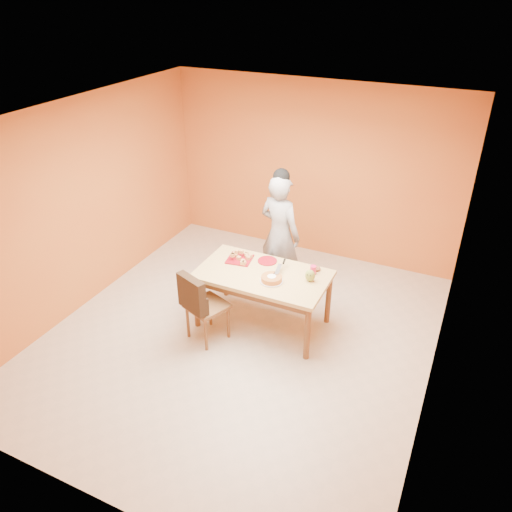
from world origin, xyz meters
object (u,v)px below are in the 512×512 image
at_px(dining_chair, 206,305).
at_px(magenta_glass, 313,270).
at_px(red_dinner_plate, 267,261).
at_px(dining_table, 263,280).
at_px(person, 280,234).
at_px(egg_ornament, 310,276).
at_px(pastry_platter, 240,259).
at_px(checker_tin, 316,269).
at_px(sponge_cake, 272,279).

distance_m(dining_chair, magenta_glass, 1.36).
bearing_deg(dining_chair, red_dinner_plate, 84.36).
xyz_separation_m(dining_chair, red_dinner_plate, (0.43, 0.84, 0.27)).
bearing_deg(dining_table, person, 99.34).
height_order(person, magenta_glass, person).
height_order(dining_chair, person, person).
relative_size(egg_ornament, magenta_glass, 1.40).
bearing_deg(magenta_glass, dining_chair, -142.45).
xyz_separation_m(pastry_platter, egg_ornament, (0.98, -0.10, 0.07)).
relative_size(person, egg_ornament, 11.34).
xyz_separation_m(magenta_glass, checker_tin, (0.01, 0.10, -0.04)).
height_order(pastry_platter, checker_tin, checker_tin).
distance_m(pastry_platter, egg_ornament, 0.99).
distance_m(sponge_cake, magenta_glass, 0.54).
xyz_separation_m(person, red_dinner_plate, (0.08, -0.58, -0.09)).
distance_m(pastry_platter, checker_tin, 0.99).
relative_size(person, magenta_glass, 15.87).
xyz_separation_m(red_dinner_plate, egg_ornament, (0.65, -0.21, 0.07)).
xyz_separation_m(red_dinner_plate, checker_tin, (0.64, 0.06, 0.01)).
xyz_separation_m(person, pastry_platter, (-0.26, -0.70, -0.09)).
bearing_deg(magenta_glass, sponge_cake, -135.71).
bearing_deg(pastry_platter, magenta_glass, 4.57).
relative_size(dining_table, egg_ornament, 10.56).
bearing_deg(person, dining_chair, 90.76).
height_order(pastry_platter, egg_ornament, egg_ornament).
relative_size(dining_chair, pastry_platter, 3.13).
height_order(dining_table, sponge_cake, sponge_cake).
height_order(sponge_cake, magenta_glass, magenta_glass).
bearing_deg(person, dining_table, 113.87).
xyz_separation_m(dining_table, sponge_cake, (0.17, -0.12, 0.13)).
relative_size(red_dinner_plate, magenta_glass, 2.27).
bearing_deg(magenta_glass, dining_table, -155.54).
bearing_deg(pastry_platter, dining_table, -23.41).
bearing_deg(red_dinner_plate, dining_chair, -116.77).
distance_m(sponge_cake, checker_tin, 0.62).
relative_size(person, red_dinner_plate, 6.98).
bearing_deg(checker_tin, pastry_platter, -169.86).
xyz_separation_m(pastry_platter, red_dinner_plate, (0.34, 0.11, -0.00)).
xyz_separation_m(dining_table, pastry_platter, (-0.41, 0.18, 0.10)).
distance_m(person, sponge_cake, 1.05).
height_order(dining_table, egg_ornament, egg_ornament).
relative_size(dining_table, sponge_cake, 6.38).
bearing_deg(person, sponge_cake, 121.95).
relative_size(dining_table, dining_chair, 1.67).
distance_m(pastry_platter, red_dinner_plate, 0.36).
height_order(person, egg_ornament, person).
relative_size(pastry_platter, sponge_cake, 1.22).
bearing_deg(pastry_platter, dining_chair, -96.80).
distance_m(dining_chair, pastry_platter, 0.78).
bearing_deg(pastry_platter, sponge_cake, -27.53).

